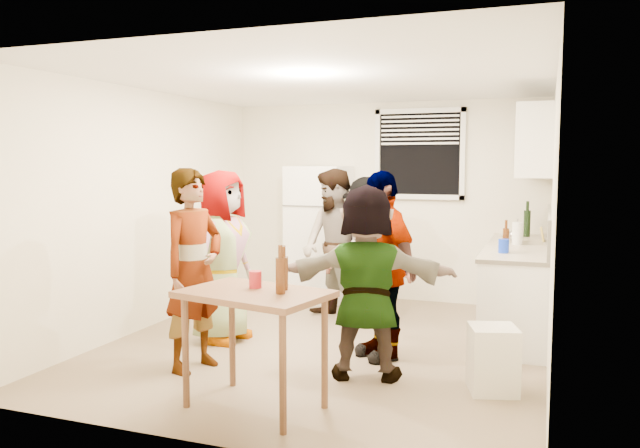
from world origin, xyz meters
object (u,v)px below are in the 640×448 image
at_px(beer_bottle_counter, 505,252).
at_px(guest_stripe, 196,368).
at_px(guest_grey, 224,340).
at_px(guest_black, 380,357).
at_px(serving_table, 256,407).
at_px(guest_orange, 366,377).
at_px(kettle, 515,242).
at_px(guest_back_left, 334,321).
at_px(trash_bin, 493,360).
at_px(red_cup, 255,288).
at_px(beer_bottle_table, 280,294).
at_px(guest_back_right, 368,324).
at_px(blue_cup, 503,253).
at_px(wine_bottle, 527,237).
at_px(refrigerator, 319,233).

distance_m(beer_bottle_counter, guest_stripe, 3.05).
distance_m(guest_grey, guest_black, 1.59).
bearing_deg(serving_table, guest_orange, 57.24).
bearing_deg(serving_table, kettle, 62.02).
relative_size(guest_stripe, guest_back_left, 1.01).
bearing_deg(trash_bin, beer_bottle_counter, 90.35).
bearing_deg(guest_orange, guest_black, -99.77).
bearing_deg(red_cup, guest_black, 66.38).
relative_size(kettle, serving_table, 0.22).
bearing_deg(serving_table, guest_grey, 126.14).
height_order(guest_grey, guest_black, guest_grey).
height_order(trash_bin, beer_bottle_table, beer_bottle_table).
relative_size(trash_bin, beer_bottle_table, 2.02).
relative_size(red_cup, guest_back_right, 0.08).
xyz_separation_m(kettle, guest_grey, (-2.65, -1.59, -0.90)).
xyz_separation_m(blue_cup, guest_back_right, (-1.41, 0.39, -0.90)).
bearing_deg(red_cup, guest_stripe, 148.68).
bearing_deg(kettle, trash_bin, -92.10).
xyz_separation_m(guest_back_left, guest_orange, (0.83, -1.63, 0.00)).
distance_m(serving_table, red_cup, 0.85).
distance_m(beer_bottle_table, guest_back_left, 2.71).
bearing_deg(kettle, wine_bottle, 78.87).
bearing_deg(kettle, red_cup, -120.41).
bearing_deg(beer_bottle_table, blue_cup, 58.32).
relative_size(guest_back_left, guest_black, 1.00).
bearing_deg(guest_grey, guest_back_right, -41.96).
height_order(wine_bottle, guest_grey, wine_bottle).
bearing_deg(serving_table, wine_bottle, 64.53).
distance_m(beer_bottle_table, guest_stripe, 1.49).
height_order(beer_bottle_counter, serving_table, beer_bottle_counter).
relative_size(wine_bottle, guest_back_right, 0.19).
bearing_deg(beer_bottle_counter, red_cup, -126.88).
height_order(refrigerator, blue_cup, refrigerator).
relative_size(refrigerator, guest_grey, 1.02).
distance_m(serving_table, guest_back_left, 2.53).
bearing_deg(guest_back_right, beer_bottle_counter, 0.29).
xyz_separation_m(guest_grey, guest_orange, (1.61, -0.55, 0.00)).
bearing_deg(wine_bottle, beer_bottle_counter, -96.35).
relative_size(serving_table, guest_back_left, 0.60).
distance_m(blue_cup, guest_back_right, 1.72).
xyz_separation_m(refrigerator, guest_orange, (1.36, -2.61, -0.85)).
height_order(beer_bottle_table, red_cup, beer_bottle_table).
relative_size(kettle, guest_back_right, 0.14).
height_order(blue_cup, red_cup, blue_cup).
distance_m(beer_bottle_counter, guest_grey, 2.86).
bearing_deg(trash_bin, guest_orange, -178.96).
distance_m(beer_bottle_counter, blue_cup, 0.09).
height_order(trash_bin, red_cup, red_cup).
bearing_deg(blue_cup, guest_back_left, 168.25).
relative_size(kettle, guest_orange, 0.14).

